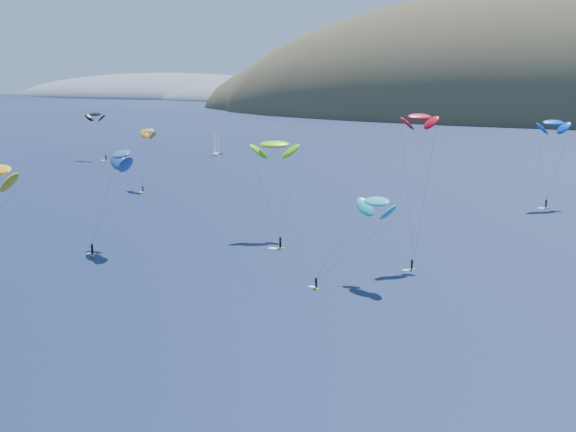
% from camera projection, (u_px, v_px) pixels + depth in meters
% --- Properties ---
extents(headland, '(460.00, 250.00, 60.00)m').
position_uv_depth(headland, '(187.00, 99.00, 915.52)').
color(headland, slate).
rests_on(headland, ground).
extents(sailboat, '(7.91, 7.44, 9.45)m').
position_uv_depth(sailboat, '(216.00, 153.00, 296.79)').
color(sailboat, white).
rests_on(sailboat, ground).
extents(kitesurfer_1, '(7.85, 10.69, 17.46)m').
position_uv_depth(kitesurfer_1, '(148.00, 131.00, 211.67)').
color(kitesurfer_1, '#9BCD16').
rests_on(kitesurfer_1, ground).
extents(kitesurfer_3, '(11.83, 14.79, 19.99)m').
position_uv_depth(kitesurfer_3, '(275.00, 145.00, 151.60)').
color(kitesurfer_3, '#9BCD16').
rests_on(kitesurfer_3, ground).
extents(kitesurfer_4, '(8.96, 9.21, 21.81)m').
position_uv_depth(kitesurfer_4, '(553.00, 123.00, 184.46)').
color(kitesurfer_4, '#9BCD16').
rests_on(kitesurfer_4, ground).
extents(kitesurfer_5, '(11.57, 11.68, 14.60)m').
position_uv_depth(kitesurfer_5, '(376.00, 202.00, 118.52)').
color(kitesurfer_5, '#9BCD16').
rests_on(kitesurfer_5, ground).
extents(kitesurfer_9, '(6.72, 11.26, 25.85)m').
position_uv_depth(kitesurfer_9, '(420.00, 117.00, 130.56)').
color(kitesurfer_9, '#9BCD16').
rests_on(kitesurfer_9, ground).
extents(kitesurfer_10, '(10.40, 13.67, 19.52)m').
position_uv_depth(kitesurfer_10, '(121.00, 154.00, 141.41)').
color(kitesurfer_10, '#9BCD16').
rests_on(kitesurfer_10, ground).
extents(kitesurfer_12, '(10.64, 4.56, 18.07)m').
position_uv_depth(kitesurfer_12, '(95.00, 114.00, 280.36)').
color(kitesurfer_12, '#9BCD16').
rests_on(kitesurfer_12, ground).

